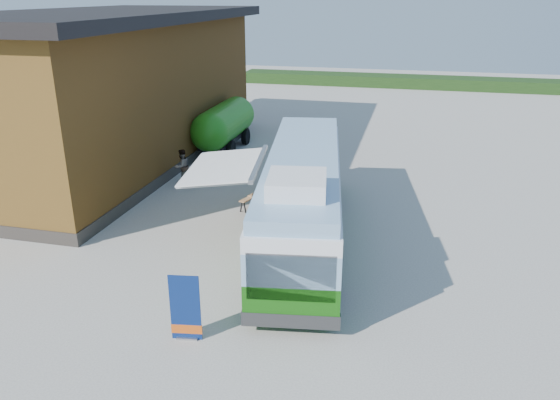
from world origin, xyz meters
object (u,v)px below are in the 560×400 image
(picnic_table, at_px, (263,197))
(slurry_tanker, at_px, (224,124))
(person_b, at_px, (182,166))
(bus, at_px, (303,195))
(person_a, at_px, (328,176))
(banner, at_px, (186,314))

(picnic_table, distance_m, slurry_tanker, 9.64)
(picnic_table, bearing_deg, person_b, 169.59)
(bus, relative_size, picnic_table, 6.79)
(bus, xyz_separation_m, person_a, (0.12, 4.84, -0.87))
(bus, bearing_deg, person_a, 79.60)
(person_b, xyz_separation_m, slurry_tanker, (0.00, 5.90, 0.69))
(bus, height_order, slurry_tanker, bus)
(banner, relative_size, picnic_table, 1.02)
(slurry_tanker, bearing_deg, person_a, -41.70)
(person_a, bearing_deg, person_b, 128.63)
(bus, relative_size, slurry_tanker, 1.74)
(banner, xyz_separation_m, person_b, (-5.05, 11.40, 0.05))
(picnic_table, bearing_deg, banner, -68.41)
(banner, distance_m, person_b, 12.47)
(banner, height_order, picnic_table, banner)
(person_a, bearing_deg, picnic_table, 177.01)
(picnic_table, bearing_deg, bus, -29.78)
(bus, distance_m, person_a, 4.92)
(bus, bearing_deg, picnic_table, 122.71)
(bus, bearing_deg, banner, -113.18)
(bus, height_order, picnic_table, bus)
(person_b, height_order, slurry_tanker, slurry_tanker)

